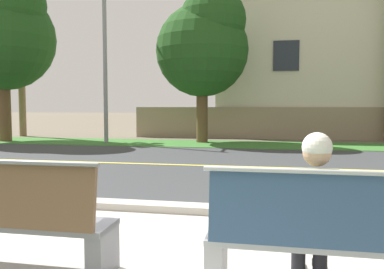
{
  "coord_description": "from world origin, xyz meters",
  "views": [
    {
      "loc": [
        0.87,
        -2.77,
        1.45
      ],
      "look_at": [
        -0.3,
        3.26,
        1.0
      ],
      "focal_mm": 36.61,
      "sensor_mm": 36.0,
      "label": 1
    }
  ],
  "objects_px": {
    "bench_right": "(343,241)",
    "shade_tree_left": "(205,43)",
    "seated_person_olive": "(314,205)",
    "streetlamp": "(107,45)",
    "shade_tree_far_left": "(4,30)"
  },
  "relations": [
    {
      "from": "seated_person_olive",
      "to": "shade_tree_left",
      "type": "xyz_separation_m",
      "value": [
        -2.82,
        12.11,
        3.2
      ]
    },
    {
      "from": "bench_right",
      "to": "seated_person_olive",
      "type": "xyz_separation_m",
      "value": [
        -0.19,
        0.17,
        0.21
      ]
    },
    {
      "from": "shade_tree_left",
      "to": "bench_right",
      "type": "bearing_deg",
      "value": -76.23
    },
    {
      "from": "bench_right",
      "to": "shade_tree_far_left",
      "type": "relative_size",
      "value": 0.29
    },
    {
      "from": "bench_right",
      "to": "seated_person_olive",
      "type": "height_order",
      "value": "seated_person_olive"
    },
    {
      "from": "streetlamp",
      "to": "shade_tree_left",
      "type": "xyz_separation_m",
      "value": [
        3.75,
        0.7,
        0.07
      ]
    },
    {
      "from": "streetlamp",
      "to": "shade_tree_far_left",
      "type": "height_order",
      "value": "shade_tree_far_left"
    },
    {
      "from": "shade_tree_far_left",
      "to": "shade_tree_left",
      "type": "relative_size",
      "value": 1.15
    },
    {
      "from": "seated_person_olive",
      "to": "streetlamp",
      "type": "distance_m",
      "value": 13.53
    },
    {
      "from": "bench_right",
      "to": "shade_tree_left",
      "type": "bearing_deg",
      "value": 103.77
    },
    {
      "from": "bench_right",
      "to": "shade_tree_far_left",
      "type": "xyz_separation_m",
      "value": [
        -11.02,
        11.25,
        4.01
      ]
    },
    {
      "from": "shade_tree_left",
      "to": "streetlamp",
      "type": "bearing_deg",
      "value": -169.38
    },
    {
      "from": "bench_right",
      "to": "shade_tree_left",
      "type": "xyz_separation_m",
      "value": [
        -3.01,
        12.28,
        3.41
      ]
    },
    {
      "from": "seated_person_olive",
      "to": "streetlamp",
      "type": "height_order",
      "value": "streetlamp"
    },
    {
      "from": "shade_tree_far_left",
      "to": "shade_tree_left",
      "type": "bearing_deg",
      "value": 7.32
    }
  ]
}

